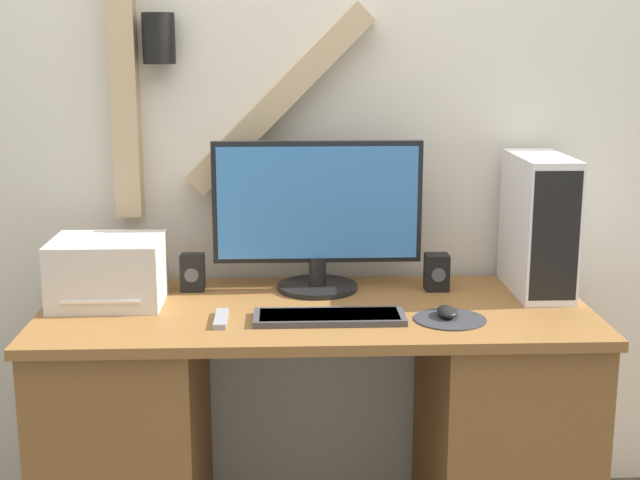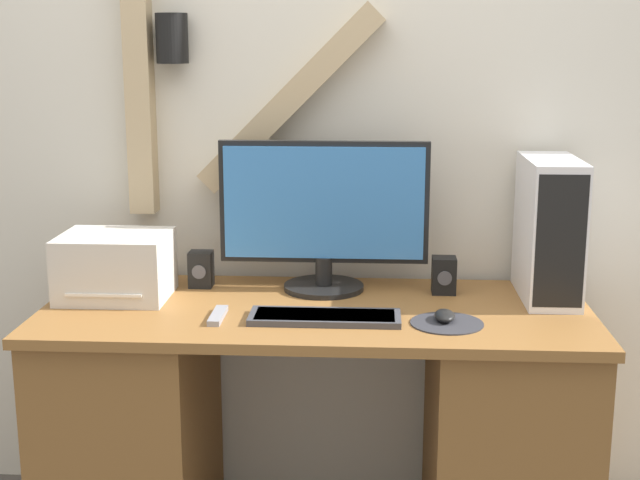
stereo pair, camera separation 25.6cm
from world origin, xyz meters
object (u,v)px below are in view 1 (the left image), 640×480
object	(u,v)px
printer	(108,272)
remote_control	(221,319)
keyboard	(329,317)
speaker_right	(437,272)
mouse	(447,312)
computer_tower	(539,224)
monitor	(317,212)
speaker_left	(193,272)

from	to	relation	value
printer	remote_control	distance (m)	0.40
keyboard	speaker_right	size ratio (longest dim) A/B	3.72
mouse	remote_control	size ratio (longest dim) A/B	0.61
printer	remote_control	size ratio (longest dim) A/B	2.08
mouse	computer_tower	xyz separation A→B (m)	(0.32, 0.26, 0.19)
monitor	speaker_left	distance (m)	0.43
monitor	printer	size ratio (longest dim) A/B	2.00
monitor	keyboard	world-z (taller)	monitor
speaker_right	monitor	bearing A→B (deg)	176.76
computer_tower	mouse	bearing A→B (deg)	-140.96
keyboard	mouse	bearing A→B (deg)	1.15
keyboard	computer_tower	xyz separation A→B (m)	(0.66, 0.27, 0.20)
keyboard	remote_control	world-z (taller)	keyboard
computer_tower	speaker_right	size ratio (longest dim) A/B	3.74
speaker_left	remote_control	size ratio (longest dim) A/B	0.73
computer_tower	printer	bearing A→B (deg)	-176.60
monitor	keyboard	size ratio (longest dim) A/B	1.53
printer	remote_control	world-z (taller)	printer
keyboard	remote_control	bearing A→B (deg)	-179.94
monitor	computer_tower	distance (m)	0.68
computer_tower	speaker_right	bearing A→B (deg)	174.93
printer	speaker_right	size ratio (longest dim) A/B	2.83
keyboard	speaker_left	distance (m)	0.53
mouse	speaker_right	size ratio (longest dim) A/B	0.83
keyboard	monitor	bearing A→B (deg)	93.80
monitor	speaker_right	xyz separation A→B (m)	(0.37, -0.02, -0.19)
printer	keyboard	bearing A→B (deg)	-16.55
mouse	monitor	bearing A→B (deg)	138.75
computer_tower	monitor	bearing A→B (deg)	175.93
monitor	remote_control	bearing A→B (deg)	-131.46
monitor	speaker_right	size ratio (longest dim) A/B	5.68
monitor	speaker_left	size ratio (longest dim) A/B	5.68
printer	speaker_left	world-z (taller)	printer
monitor	computer_tower	xyz separation A→B (m)	(0.68, -0.05, -0.04)
monitor	keyboard	bearing A→B (deg)	-86.20
printer	remote_control	xyz separation A→B (m)	(0.34, -0.19, -0.09)
speaker_right	mouse	bearing A→B (deg)	-93.49
printer	speaker_right	distance (m)	1.00
computer_tower	printer	world-z (taller)	computer_tower
speaker_right	remote_control	xyz separation A→B (m)	(-0.65, -0.30, -0.05)
keyboard	mouse	world-z (taller)	mouse
mouse	speaker_right	distance (m)	0.29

